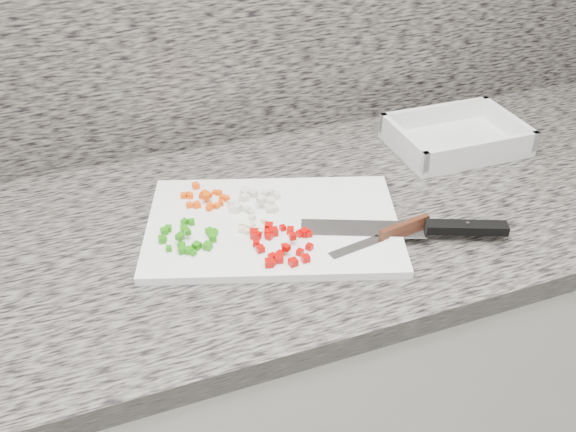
% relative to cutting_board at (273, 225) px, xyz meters
% --- Properties ---
extents(cabinet, '(3.92, 0.62, 0.86)m').
position_rel_cutting_board_xyz_m(cabinet, '(-0.05, 0.04, -0.48)').
color(cabinet, white).
rests_on(cabinet, ground).
extents(countertop, '(3.96, 0.64, 0.04)m').
position_rel_cutting_board_xyz_m(countertop, '(-0.05, 0.04, -0.03)').
color(countertop, '#636058').
rests_on(countertop, cabinet).
extents(backsplash, '(3.92, 0.02, 0.60)m').
position_rel_cutting_board_xyz_m(backsplash, '(-0.05, 0.34, 0.29)').
color(backsplash, '#636058').
rests_on(backsplash, countertop).
extents(cutting_board, '(0.50, 0.41, 0.01)m').
position_rel_cutting_board_xyz_m(cutting_board, '(0.00, 0.00, 0.00)').
color(cutting_board, white).
rests_on(cutting_board, countertop).
extents(carrot_pile, '(0.08, 0.09, 0.02)m').
position_rel_cutting_board_xyz_m(carrot_pile, '(-0.09, 0.11, 0.01)').
color(carrot_pile, '#F04905').
rests_on(carrot_pile, cutting_board).
extents(onion_pile, '(0.10, 0.10, 0.02)m').
position_rel_cutting_board_xyz_m(onion_pile, '(-0.02, 0.06, 0.01)').
color(onion_pile, silver).
rests_on(onion_pile, cutting_board).
extents(green_pepper_pile, '(0.10, 0.10, 0.02)m').
position_rel_cutting_board_xyz_m(green_pepper_pile, '(-0.15, -0.00, 0.01)').
color(green_pepper_pile, '#207D0B').
rests_on(green_pepper_pile, cutting_board).
extents(red_pepper_pile, '(0.10, 0.12, 0.02)m').
position_rel_cutting_board_xyz_m(red_pepper_pile, '(-0.01, -0.07, 0.01)').
color(red_pepper_pile, '#B80402').
rests_on(red_pepper_pile, cutting_board).
extents(garlic_pile, '(0.06, 0.04, 0.01)m').
position_rel_cutting_board_xyz_m(garlic_pile, '(-0.04, -0.00, 0.01)').
color(garlic_pile, beige).
rests_on(garlic_pile, cutting_board).
extents(chef_knife, '(0.33, 0.17, 0.02)m').
position_rel_cutting_board_xyz_m(chef_knife, '(0.24, -0.12, 0.01)').
color(chef_knife, white).
rests_on(chef_knife, cutting_board).
extents(paring_knife, '(0.20, 0.05, 0.02)m').
position_rel_cutting_board_xyz_m(paring_knife, '(0.17, -0.11, 0.01)').
color(paring_knife, white).
rests_on(paring_knife, cutting_board).
extents(tray, '(0.27, 0.19, 0.05)m').
position_rel_cutting_board_xyz_m(tray, '(0.46, 0.14, 0.01)').
color(tray, silver).
rests_on(tray, countertop).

